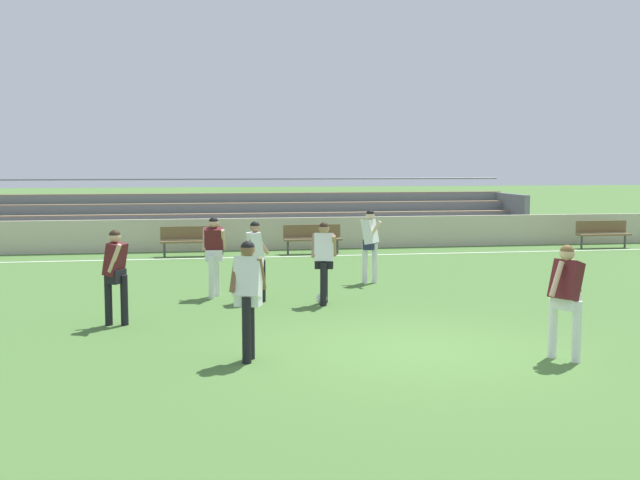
# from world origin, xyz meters

# --- Properties ---
(ground_plane) EXTENTS (160.00, 160.00, 0.00)m
(ground_plane) POSITION_xyz_m (0.00, 0.00, 0.00)
(ground_plane) COLOR #477033
(field_line_sideline) EXTENTS (44.00, 0.12, 0.01)m
(field_line_sideline) POSITION_xyz_m (0.00, 11.93, 0.00)
(field_line_sideline) COLOR white
(field_line_sideline) RESTS_ON ground
(sideline_wall) EXTENTS (48.00, 0.16, 1.04)m
(sideline_wall) POSITION_xyz_m (0.00, 13.91, 0.52)
(sideline_wall) COLOR beige
(sideline_wall) RESTS_ON ground
(bleacher_stand) EXTENTS (21.28, 3.13, 2.25)m
(bleacher_stand) POSITION_xyz_m (-2.01, 16.29, 0.93)
(bleacher_stand) COLOR #897051
(bleacher_stand) RESTS_ON ground
(bench_near_wall_gap) EXTENTS (1.80, 0.40, 0.90)m
(bench_near_wall_gap) POSITION_xyz_m (0.39, 12.56, 0.55)
(bench_near_wall_gap) COLOR brown
(bench_near_wall_gap) RESTS_ON ground
(bench_far_right) EXTENTS (1.80, 0.40, 0.90)m
(bench_far_right) POSITION_xyz_m (-3.36, 12.56, 0.55)
(bench_far_right) COLOR brown
(bench_far_right) RESTS_ON ground
(bench_centre_sideline) EXTENTS (1.80, 0.40, 0.90)m
(bench_centre_sideline) POSITION_xyz_m (10.17, 12.56, 0.55)
(bench_centre_sideline) COLOR brown
(bench_centre_sideline) RESTS_ON ground
(player_white_overlapping) EXTENTS (0.63, 0.45, 1.64)m
(player_white_overlapping) POSITION_xyz_m (-2.08, 4.57, 0.97)
(player_white_overlapping) COLOR black
(player_white_overlapping) RESTS_ON ground
(player_white_wide_left) EXTENTS (0.56, 0.49, 1.65)m
(player_white_wide_left) POSITION_xyz_m (-0.76, 3.98, 0.98)
(player_white_wide_left) COLOR black
(player_white_wide_left) RESTS_ON ground
(player_white_dropping_back) EXTENTS (0.48, 0.64, 1.72)m
(player_white_dropping_back) POSITION_xyz_m (0.79, 6.52, 1.03)
(player_white_dropping_back) COLOR white
(player_white_dropping_back) RESTS_ON ground
(player_dark_deep_cover) EXTENTS (0.68, 0.52, 1.66)m
(player_dark_deep_cover) POSITION_xyz_m (1.88, -0.89, 0.99)
(player_dark_deep_cover) COLOR white
(player_dark_deep_cover) RESTS_ON ground
(player_dark_wide_right) EXTENTS (0.45, 0.58, 1.67)m
(player_dark_wide_right) POSITION_xyz_m (-4.67, 2.64, 0.99)
(player_dark_wide_right) COLOR black
(player_dark_wide_right) RESTS_ON ground
(player_dark_pressing_high) EXTENTS (0.49, 0.56, 1.69)m
(player_dark_pressing_high) POSITION_xyz_m (-2.89, 5.19, 1.01)
(player_dark_pressing_high) COLOR white
(player_dark_pressing_high) RESTS_ON ground
(player_white_on_ball) EXTENTS (0.57, 0.44, 1.73)m
(player_white_on_ball) POSITION_xyz_m (-2.59, -0.19, 1.03)
(player_white_on_ball) COLOR black
(player_white_on_ball) RESTS_ON ground
(soccer_ball) EXTENTS (0.22, 0.22, 0.22)m
(soccer_ball) POSITION_xyz_m (-0.80, 4.04, 0.11)
(soccer_ball) COLOR white
(soccer_ball) RESTS_ON ground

